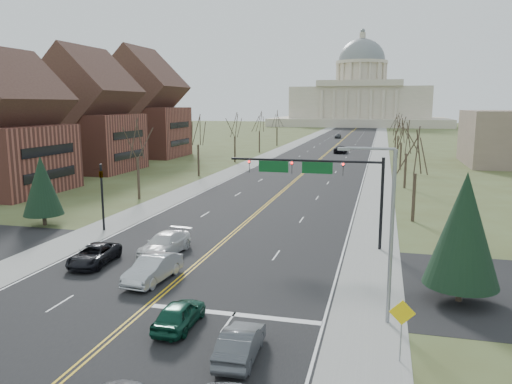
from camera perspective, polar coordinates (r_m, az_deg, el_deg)
The scene contains 36 objects.
ground at distance 30.20m, azimuth -11.30°, elevation -11.88°, with size 600.00×600.00×0.00m, color #4C5128.
road at distance 136.22m, azimuth 9.00°, elevation 5.18°, with size 20.00×380.00×0.01m, color black.
cross_road at distance 35.36m, azimuth -7.09°, elevation -8.46°, with size 120.00×14.00×0.01m, color black.
sidewalk_left at distance 137.83m, azimuth 4.01°, elevation 5.34°, with size 4.00×380.00×0.03m, color gray.
sidewalk_right at distance 135.66m, azimuth 14.07°, elevation 4.99°, with size 4.00×380.00×0.03m, color gray.
center_line at distance 136.22m, azimuth 9.00°, elevation 5.18°, with size 0.42×380.00×0.01m, color gold.
edge_line_left at distance 137.45m, azimuth 4.91°, elevation 5.31°, with size 0.15×380.00×0.01m, color silver.
edge_line_right at distance 135.68m, azimuth 13.14°, elevation 5.03°, with size 0.15×380.00×0.01m, color silver.
stop_bar at distance 27.64m, azimuth -2.54°, elevation -13.78°, with size 9.50×0.50×0.01m, color silver.
capitol at distance 275.41m, azimuth 11.84°, elevation 10.42°, with size 90.00×60.00×50.00m.
signal_mast at distance 39.38m, azimuth 6.92°, elevation 2.05°, with size 12.12×0.44×7.20m.
signal_left at distance 46.07m, azimuth -17.20°, elevation 0.25°, with size 0.32×0.36×6.00m.
street_light at distance 25.89m, azimuth 14.70°, elevation -3.57°, with size 2.90×0.25×9.07m.
warn_sign at distance 23.10m, azimuth 16.33°, elevation -13.73°, with size 1.13×0.07×2.87m.
tree_r_0 at distance 49.51m, azimuth 17.84°, elevation 4.18°, with size 3.74×3.74×8.50m.
tree_l_0 at distance 60.20m, azimuth -13.46°, elevation 5.71°, with size 3.96×3.96×9.00m.
tree_r_1 at distance 69.42m, azimuth 16.87°, elevation 5.77°, with size 3.74×3.74×8.50m.
tree_l_1 at distance 78.43m, azimuth -6.66°, elevation 6.85°, with size 3.96×3.96×9.00m.
tree_r_2 at distance 89.37m, azimuth 16.32°, elevation 6.64°, with size 3.74×3.74×8.50m.
tree_l_2 at distance 97.36m, azimuth -2.45°, elevation 7.51°, with size 3.96×3.96×9.00m.
tree_r_3 at distance 109.34m, azimuth 15.98°, elevation 7.20°, with size 3.74×3.74×8.50m.
tree_l_3 at distance 116.65m, azimuth 0.39°, elevation 7.93°, with size 3.96×3.96×9.00m.
tree_r_4 at distance 129.32m, azimuth 15.74°, elevation 7.59°, with size 3.74×3.74×8.50m.
tree_l_4 at distance 136.15m, azimuth 2.43°, elevation 8.21°, with size 3.96×3.96×9.00m.
conifer_r at distance 30.36m, azimuth 22.66°, elevation -3.94°, with size 4.20×4.20×7.50m.
conifer_l at distance 50.13m, azimuth -23.27°, elevation 0.68°, with size 3.64×3.64×6.50m.
bldg_left_near at distance 70.65m, azimuth -26.97°, elevation 5.98°, with size 13.10×14.28×18.25m.
bldg_left_mid at distance 89.44m, azimuth -18.70°, elevation 7.80°, with size 15.10×14.28×20.75m.
bldg_left_far at distance 111.26m, azimuth -12.85°, elevation 8.92°, with size 17.10×14.28×23.25m.
car_nb_inner_lead at distance 26.20m, azimuth -8.77°, elevation -13.61°, with size 1.65×4.10×1.40m, color #0E402E.
car_nb_outer_lead at distance 23.08m, azimuth -1.80°, elevation -16.88°, with size 1.50×4.30×1.42m, color #484B4F.
car_sb_inner_lead at distance 32.79m, azimuth -11.69°, elevation -8.55°, with size 1.75×5.02×1.65m, color #AFB3B7.
car_sb_outer_lead at distance 37.18m, azimuth -18.02°, elevation -6.84°, with size 2.28×4.95×1.37m, color black.
car_sb_inner_second at distance 38.24m, azimuth -10.40°, elevation -5.86°, with size 2.24×5.51×1.60m, color silver.
car_far_nb at distance 117.93m, azimuth 9.66°, elevation 4.84°, with size 2.74×5.94×1.65m, color black.
car_far_sb at distance 169.00m, azimuth 9.35°, elevation 6.35°, with size 1.81×4.51×1.54m, color #494D51.
Camera 1 is at (12.36, -25.20, 11.15)m, focal length 35.00 mm.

